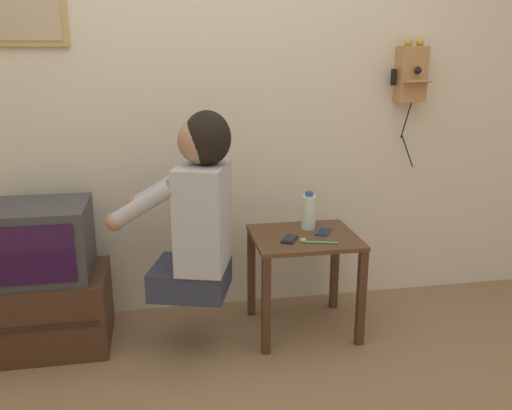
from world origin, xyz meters
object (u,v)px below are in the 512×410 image
object	(u,v)px
person	(198,207)
cell_phone_held	(290,239)
television	(38,241)
framed_picture	(20,4)
cell_phone_spare	(323,232)
water_bottle	(309,212)
toothbrush	(317,242)
wall_phone_antique	(411,73)

from	to	relation	value
person	cell_phone_held	xyz separation A→B (m)	(0.46, 0.04, -0.20)
television	framed_picture	size ratio (longest dim) A/B	1.15
television	cell_phone_spare	xyz separation A→B (m)	(1.44, -0.05, -0.02)
television	cell_phone_held	bearing A→B (deg)	-6.26
framed_picture	water_bottle	size ratio (longest dim) A/B	2.08
toothbrush	framed_picture	bearing A→B (deg)	85.89
television	cell_phone_held	distance (m)	1.24
television	cell_phone_spare	size ratio (longest dim) A/B	3.57
television	toothbrush	xyz separation A→B (m)	(1.36, -0.20, -0.02)
cell_phone_spare	water_bottle	distance (m)	0.14
person	cell_phone_held	size ratio (longest dim) A/B	6.50
wall_phone_antique	cell_phone_spare	world-z (taller)	wall_phone_antique
television	framed_picture	bearing A→B (deg)	94.50
cell_phone_held	wall_phone_antique	bearing A→B (deg)	55.84
television	water_bottle	xyz separation A→B (m)	(1.38, 0.03, 0.07)
television	wall_phone_antique	distance (m)	2.18
cell_phone_held	water_bottle	bearing A→B (deg)	78.34
person	cell_phone_held	distance (m)	0.51
cell_phone_held	cell_phone_spare	size ratio (longest dim) A/B	1.00
person	cell_phone_spare	bearing A→B (deg)	-62.28
television	water_bottle	distance (m)	1.38
cell_phone_spare	water_bottle	xyz separation A→B (m)	(-0.06, 0.08, 0.09)
wall_phone_antique	cell_phone_held	distance (m)	1.18
wall_phone_antique	cell_phone_held	xyz separation A→B (m)	(-0.78, -0.39, -0.80)
cell_phone_spare	water_bottle	world-z (taller)	water_bottle
cell_phone_held	television	bearing A→B (deg)	-156.90
water_bottle	cell_phone_held	bearing A→B (deg)	-131.02
person	framed_picture	size ratio (longest dim) A/B	2.09
cell_phone_spare	cell_phone_held	bearing A→B (deg)	-128.44
toothbrush	television	bearing A→B (deg)	97.33
television	cell_phone_held	world-z (taller)	television
wall_phone_antique	cell_phone_held	world-z (taller)	wall_phone_antique
cell_phone_spare	toothbrush	world-z (taller)	toothbrush
framed_picture	television	bearing A→B (deg)	-85.50
wall_phone_antique	framed_picture	bearing A→B (deg)	178.74
wall_phone_antique	toothbrush	size ratio (longest dim) A/B	3.95
cell_phone_spare	toothbrush	bearing A→B (deg)	-88.89
wall_phone_antique	toothbrush	distance (m)	1.13
wall_phone_antique	television	bearing A→B (deg)	-172.83
person	water_bottle	distance (m)	0.65
wall_phone_antique	water_bottle	world-z (taller)	wall_phone_antique
framed_picture	cell_phone_held	distance (m)	1.75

